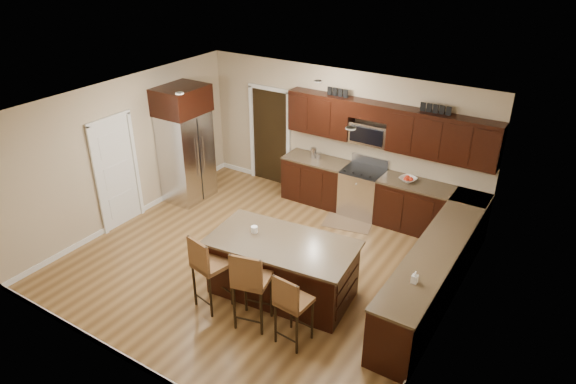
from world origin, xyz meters
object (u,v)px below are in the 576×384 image
Objects in this scene: stool_mid at (250,281)px; stool_right at (291,302)px; range at (362,191)px; refrigerator at (185,143)px; island at (282,269)px; stool_left at (207,265)px.

stool_mid is 1.12× the size of stool_right.
range is 0.90× the size of stool_mid.
stool_mid is 0.65m from stool_right.
refrigerator reaches higher than range.
refrigerator is at bearing 153.13° from stool_right.
range is at bearing 105.72° from stool_right.
stool_mid is (0.04, -0.85, 0.34)m from island.
stool_mid is 0.53× the size of refrigerator.
range reaches higher than stool_right.
stool_left is 1.09× the size of stool_right.
stool_mid is at bearing -36.28° from refrigerator.
island is at bearing 133.66° from stool_right.
stool_left is 3.65m from refrigerator.
stool_mid reaches higher than stool_right.
stool_mid reaches higher than range.
stool_right is at bearing -56.95° from island.
stool_right is at bearing -13.52° from stool_mid.
stool_left reaches higher than range.
range is 3.84m from stool_left.
stool_right reaches higher than island.
range is 0.47× the size of refrigerator.
range is 3.62m from refrigerator.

